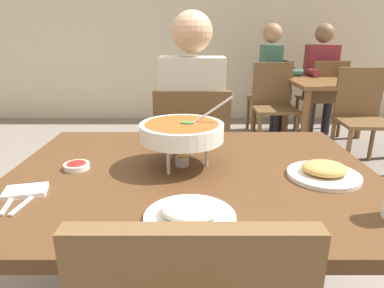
% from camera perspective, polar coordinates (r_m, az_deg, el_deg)
% --- Properties ---
extents(cafe_rear_partition, '(10.00, 0.10, 3.00)m').
position_cam_1_polar(cafe_rear_partition, '(4.89, -0.09, 21.96)').
color(cafe_rear_partition, beige).
rests_on(cafe_rear_partition, ground_plane).
extents(dining_table_main, '(1.29, 0.98, 0.73)m').
position_cam_1_polar(dining_table_main, '(1.22, 0.01, -8.73)').
color(dining_table_main, '#51331C').
rests_on(dining_table_main, ground_plane).
extents(chair_diner_main, '(0.44, 0.44, 0.90)m').
position_cam_1_polar(chair_diner_main, '(1.99, -0.04, -1.61)').
color(chair_diner_main, brown).
rests_on(chair_diner_main, ground_plane).
extents(diner_main, '(0.40, 0.45, 1.31)m').
position_cam_1_polar(diner_main, '(1.95, -0.04, 5.25)').
color(diner_main, '#2D2D38').
rests_on(diner_main, ground_plane).
extents(curry_bowl, '(0.33, 0.30, 0.26)m').
position_cam_1_polar(curry_bowl, '(1.19, -1.73, 2.07)').
color(curry_bowl, silver).
rests_on(curry_bowl, dining_table_main).
extents(rice_plate, '(0.24, 0.24, 0.06)m').
position_cam_1_polar(rice_plate, '(0.88, -0.31, -11.81)').
color(rice_plate, white).
rests_on(rice_plate, dining_table_main).
extents(appetizer_plate, '(0.24, 0.24, 0.06)m').
position_cam_1_polar(appetizer_plate, '(1.21, 21.68, -4.44)').
color(appetizer_plate, white).
rests_on(appetizer_plate, dining_table_main).
extents(sauce_dish, '(0.09, 0.09, 0.02)m').
position_cam_1_polar(sauce_dish, '(1.26, -19.17, -3.57)').
color(sauce_dish, white).
rests_on(sauce_dish, dining_table_main).
extents(napkin_folded, '(0.14, 0.11, 0.02)m').
position_cam_1_polar(napkin_folded, '(1.13, -26.61, -7.28)').
color(napkin_folded, white).
rests_on(napkin_folded, dining_table_main).
extents(fork_utensil, '(0.04, 0.17, 0.01)m').
position_cam_1_polar(fork_utensil, '(1.11, -28.62, -8.49)').
color(fork_utensil, silver).
rests_on(fork_utensil, dining_table_main).
extents(spoon_utensil, '(0.03, 0.17, 0.01)m').
position_cam_1_polar(spoon_utensil, '(1.08, -26.27, -8.67)').
color(spoon_utensil, silver).
rests_on(spoon_utensil, dining_table_main).
extents(dining_table_far, '(1.00, 0.80, 0.73)m').
position_cam_1_polar(dining_table_far, '(3.85, 23.76, 7.99)').
color(dining_table_far, brown).
rests_on(dining_table_far, ground_plane).
extents(chair_bg_left, '(0.49, 0.49, 0.90)m').
position_cam_1_polar(chair_bg_left, '(4.31, 21.57, 7.99)').
color(chair_bg_left, brown).
rests_on(chair_bg_left, ground_plane).
extents(chair_bg_middle, '(0.46, 0.46, 0.90)m').
position_cam_1_polar(chair_bg_middle, '(4.24, 14.01, 8.56)').
color(chair_bg_middle, brown).
rests_on(chair_bg_middle, ground_plane).
extents(chair_bg_right, '(0.46, 0.46, 0.90)m').
position_cam_1_polar(chair_bg_right, '(3.44, 26.94, 4.94)').
color(chair_bg_right, brown).
rests_on(chair_bg_right, ground_plane).
extents(chair_bg_corner, '(0.44, 0.44, 0.90)m').
position_cam_1_polar(chair_bg_corner, '(3.71, 13.69, 7.26)').
color(chair_bg_corner, brown).
rests_on(chair_bg_corner, ground_plane).
extents(patron_bg_left, '(0.40, 0.45, 1.31)m').
position_cam_1_polar(patron_bg_left, '(4.37, 21.18, 11.30)').
color(patron_bg_left, '#2D2D38').
rests_on(patron_bg_left, ground_plane).
extents(patron_bg_middle, '(0.45, 0.40, 1.31)m').
position_cam_1_polar(patron_bg_middle, '(4.17, 13.61, 11.73)').
color(patron_bg_middle, '#2D2D38').
rests_on(patron_bg_middle, ground_plane).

